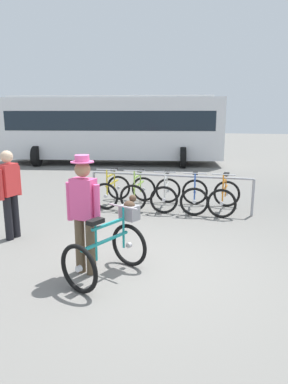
{
  "coord_description": "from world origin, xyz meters",
  "views": [
    {
      "loc": [
        1.19,
        -4.67,
        2.26
      ],
      "look_at": [
        -0.24,
        0.76,
        1.0
      ],
      "focal_mm": 32.28,
      "sensor_mm": 36.0,
      "label": 1
    }
  ],
  "objects_px": {
    "racked_bike_orange": "(224,197)",
    "racked_bike_yellow": "(112,190)",
    "pedestrian_with_backpack": "(9,189)",
    "racked_bike_blue": "(195,195)",
    "racked_bike_lime": "(139,192)",
    "bus_distant": "(113,126)",
    "racked_bike_white": "(166,193)",
    "featured_bicycle": "(112,243)",
    "person_with_featured_bike": "(84,210)"
  },
  "relations": [
    {
      "from": "person_with_featured_bike",
      "to": "bus_distant",
      "type": "bearing_deg",
      "value": 107.75
    },
    {
      "from": "racked_bike_yellow",
      "to": "bus_distant",
      "type": "bearing_deg",
      "value": 109.53
    },
    {
      "from": "racked_bike_lime",
      "to": "racked_bike_orange",
      "type": "bearing_deg",
      "value": -0.05
    },
    {
      "from": "racked_bike_white",
      "to": "racked_bike_orange",
      "type": "height_order",
      "value": "same"
    },
    {
      "from": "racked_bike_yellow",
      "to": "racked_bike_white",
      "type": "height_order",
      "value": "same"
    },
    {
      "from": "racked_bike_orange",
      "to": "racked_bike_yellow",
      "type": "bearing_deg",
      "value": 179.95
    },
    {
      "from": "racked_bike_yellow",
      "to": "racked_bike_orange",
      "type": "distance_m",
      "value": 2.8
    },
    {
      "from": "person_with_featured_bike",
      "to": "pedestrian_with_backpack",
      "type": "bearing_deg",
      "value": 152.72
    },
    {
      "from": "featured_bicycle",
      "to": "person_with_featured_bike",
      "type": "relative_size",
      "value": 0.73
    },
    {
      "from": "racked_bike_blue",
      "to": "pedestrian_with_backpack",
      "type": "bearing_deg",
      "value": -137.42
    },
    {
      "from": "person_with_featured_bike",
      "to": "pedestrian_with_backpack",
      "type": "distance_m",
      "value": 2.18
    },
    {
      "from": "racked_bike_yellow",
      "to": "racked_bike_lime",
      "type": "height_order",
      "value": "same"
    },
    {
      "from": "racked_bike_blue",
      "to": "featured_bicycle",
      "type": "bearing_deg",
      "value": -101.04
    },
    {
      "from": "racked_bike_yellow",
      "to": "racked_bike_blue",
      "type": "relative_size",
      "value": 0.95
    },
    {
      "from": "racked_bike_orange",
      "to": "bus_distant",
      "type": "distance_m",
      "value": 9.21
    },
    {
      "from": "racked_bike_yellow",
      "to": "racked_bike_orange",
      "type": "bearing_deg",
      "value": -0.05
    },
    {
      "from": "featured_bicycle",
      "to": "bus_distant",
      "type": "relative_size",
      "value": 0.12
    },
    {
      "from": "racked_bike_lime",
      "to": "bus_distant",
      "type": "height_order",
      "value": "bus_distant"
    },
    {
      "from": "pedestrian_with_backpack",
      "to": "bus_distant",
      "type": "relative_size",
      "value": 0.16
    },
    {
      "from": "pedestrian_with_backpack",
      "to": "bus_distant",
      "type": "bearing_deg",
      "value": 99.11
    },
    {
      "from": "racked_bike_orange",
      "to": "pedestrian_with_backpack",
      "type": "bearing_deg",
      "value": -143.19
    },
    {
      "from": "racked_bike_blue",
      "to": "racked_bike_orange",
      "type": "xyz_separation_m",
      "value": [
        0.7,
        -0.0,
        0.0
      ]
    },
    {
      "from": "racked_bike_blue",
      "to": "person_with_featured_bike",
      "type": "relative_size",
      "value": 0.66
    },
    {
      "from": "racked_bike_lime",
      "to": "racked_bike_blue",
      "type": "relative_size",
      "value": 0.97
    },
    {
      "from": "racked_bike_white",
      "to": "person_with_featured_bike",
      "type": "distance_m",
      "value": 3.89
    },
    {
      "from": "racked_bike_yellow",
      "to": "racked_bike_white",
      "type": "xyz_separation_m",
      "value": [
        1.4,
        -0.0,
        0.0
      ]
    },
    {
      "from": "racked_bike_white",
      "to": "bus_distant",
      "type": "relative_size",
      "value": 0.11
    },
    {
      "from": "featured_bicycle",
      "to": "racked_bike_lime",
      "type": "bearing_deg",
      "value": 99.88
    },
    {
      "from": "racked_bike_lime",
      "to": "bus_distant",
      "type": "distance_m",
      "value": 8.16
    },
    {
      "from": "racked_bike_lime",
      "to": "racked_bike_orange",
      "type": "relative_size",
      "value": 0.96
    },
    {
      "from": "racked_bike_yellow",
      "to": "featured_bicycle",
      "type": "bearing_deg",
      "value": -70.26
    },
    {
      "from": "racked_bike_yellow",
      "to": "racked_bike_lime",
      "type": "distance_m",
      "value": 0.7
    },
    {
      "from": "racked_bike_lime",
      "to": "featured_bicycle",
      "type": "xyz_separation_m",
      "value": [
        0.66,
        -3.79,
        0.12
      ]
    },
    {
      "from": "featured_bicycle",
      "to": "person_with_featured_bike",
      "type": "bearing_deg",
      "value": -175.16
    },
    {
      "from": "pedestrian_with_backpack",
      "to": "racked_bike_orange",
      "type": "bearing_deg",
      "value": 36.81
    },
    {
      "from": "person_with_featured_bike",
      "to": "bus_distant",
      "type": "xyz_separation_m",
      "value": [
        -3.57,
        11.16,
        0.79
      ]
    },
    {
      "from": "racked_bike_yellow",
      "to": "racked_bike_white",
      "type": "bearing_deg",
      "value": -0.05
    },
    {
      "from": "featured_bicycle",
      "to": "person_with_featured_bike",
      "type": "xyz_separation_m",
      "value": [
        -0.39,
        -0.03,
        0.46
      ]
    },
    {
      "from": "racked_bike_white",
      "to": "person_with_featured_bike",
      "type": "height_order",
      "value": "person_with_featured_bike"
    },
    {
      "from": "racked_bike_white",
      "to": "racked_bike_orange",
      "type": "relative_size",
      "value": 1.0
    },
    {
      "from": "racked_bike_blue",
      "to": "racked_bike_orange",
      "type": "distance_m",
      "value": 0.7
    },
    {
      "from": "person_with_featured_bike",
      "to": "racked_bike_yellow",
      "type": "bearing_deg",
      "value": 104.24
    },
    {
      "from": "racked_bike_lime",
      "to": "racked_bike_orange",
      "type": "height_order",
      "value": "same"
    },
    {
      "from": "featured_bicycle",
      "to": "bus_distant",
      "type": "bearing_deg",
      "value": 109.6
    },
    {
      "from": "featured_bicycle",
      "to": "racked_bike_orange",
      "type": "bearing_deg",
      "value": 69.21
    },
    {
      "from": "racked_bike_lime",
      "to": "racked_bike_yellow",
      "type": "bearing_deg",
      "value": 179.95
    },
    {
      "from": "featured_bicycle",
      "to": "pedestrian_with_backpack",
      "type": "height_order",
      "value": "pedestrian_with_backpack"
    },
    {
      "from": "racked_bike_white",
      "to": "racked_bike_blue",
      "type": "height_order",
      "value": "same"
    },
    {
      "from": "bus_distant",
      "to": "racked_bike_white",
      "type": "bearing_deg",
      "value": -61.38
    },
    {
      "from": "pedestrian_with_backpack",
      "to": "bus_distant",
      "type": "xyz_separation_m",
      "value": [
        -1.63,
        10.15,
        0.8
      ]
    }
  ]
}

